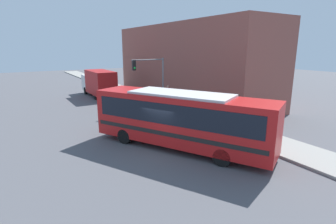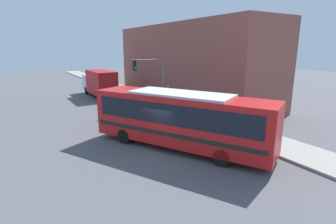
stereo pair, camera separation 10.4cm
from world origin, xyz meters
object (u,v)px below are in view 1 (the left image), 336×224
(delivery_truck, at_px, (99,82))
(traffic_light_pole, at_px, (152,74))
(city_bus, at_px, (180,117))
(pedestrian_near_corner, at_px, (168,94))
(parking_meter, at_px, (160,98))
(fire_hydrant, at_px, (181,110))

(delivery_truck, distance_m, traffic_light_pole, 9.82)
(city_bus, xyz_separation_m, pedestrian_near_corner, (5.96, 11.06, -0.83))
(pedestrian_near_corner, bearing_deg, parking_meter, -145.63)
(delivery_truck, height_order, parking_meter, delivery_truck)
(city_bus, xyz_separation_m, traffic_light_pole, (3.31, 9.59, 1.51))
(city_bus, bearing_deg, fire_hydrant, 27.30)
(traffic_light_pole, bearing_deg, delivery_truck, 103.40)
(delivery_truck, bearing_deg, parking_meter, -70.02)
(delivery_truck, distance_m, pedestrian_near_corner, 9.35)
(parking_meter, bearing_deg, city_bus, -113.63)
(delivery_truck, xyz_separation_m, fire_hydrant, (3.29, -12.78, -1.20))
(delivery_truck, relative_size, parking_meter, 6.31)
(traffic_light_pole, relative_size, pedestrian_near_corner, 2.61)
(traffic_light_pole, xyz_separation_m, pedestrian_near_corner, (2.65, 1.47, -2.34))
(traffic_light_pole, bearing_deg, parking_meter, 19.63)
(city_bus, distance_m, pedestrian_near_corner, 12.59)
(delivery_truck, bearing_deg, pedestrian_near_corner, -58.37)
(city_bus, xyz_separation_m, fire_hydrant, (4.36, 6.23, -1.39))
(traffic_light_pole, height_order, parking_meter, traffic_light_pole)
(delivery_truck, bearing_deg, fire_hydrant, -75.57)
(traffic_light_pole, distance_m, pedestrian_near_corner, 3.83)
(traffic_light_pole, bearing_deg, pedestrian_near_corner, 29.03)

